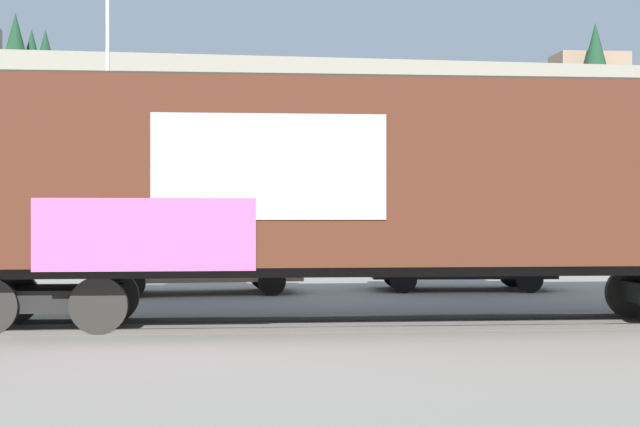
% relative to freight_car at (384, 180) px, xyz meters
% --- Properties ---
extents(ground_plane, '(260.00, 260.00, 0.00)m').
position_rel_freight_car_xyz_m(ground_plane, '(0.93, 0.00, -2.48)').
color(ground_plane, gray).
extents(track, '(59.98, 5.28, 0.08)m').
position_rel_freight_car_xyz_m(track, '(0.15, -0.01, -2.44)').
color(track, '#4C4742').
rests_on(track, ground_plane).
extents(freight_car, '(16.37, 4.00, 4.26)m').
position_rel_freight_car_xyz_m(freight_car, '(0.00, 0.00, 0.00)').
color(freight_car, '#472316').
rests_on(freight_car, ground_plane).
extents(flagpole, '(0.64, 1.22, 10.07)m').
position_rel_freight_car_xyz_m(flagpole, '(-5.73, 12.22, 3.59)').
color(flagpole, silver).
rests_on(flagpole, ground_plane).
extents(hillside, '(149.68, 42.25, 17.42)m').
position_rel_freight_car_xyz_m(hillside, '(0.88, 69.62, 4.14)').
color(hillside, gray).
rests_on(hillside, ground_plane).
extents(parked_car_tan, '(4.74, 2.10, 1.60)m').
position_rel_freight_car_xyz_m(parked_car_tan, '(-3.14, 6.33, -1.68)').
color(parked_car_tan, '#9E8966').
rests_on(parked_car_tan, ground_plane).
extents(parked_car_black, '(4.61, 2.23, 1.65)m').
position_rel_freight_car_xyz_m(parked_car_black, '(3.29, 6.34, -1.63)').
color(parked_car_black, black).
rests_on(parked_car_black, ground_plane).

